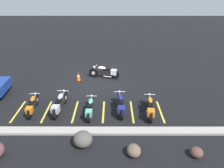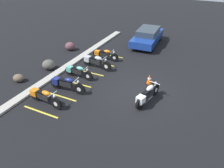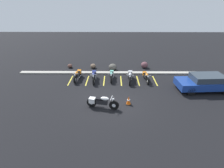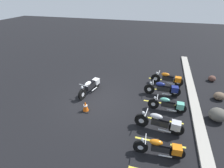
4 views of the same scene
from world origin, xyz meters
The scene contains 20 objects.
ground centered at (0.00, 0.00, 0.00)m, with size 60.00×60.00×0.00m, color black.
motorcycle_white_featured centered at (-0.70, -0.62, 0.46)m, with size 2.15×0.79×0.86m.
parked_bike_0 centered at (-3.10, 4.02, 0.44)m, with size 0.59×2.12×0.83m.
parked_bike_1 centered at (-1.61, 3.76, 0.45)m, with size 0.61×2.16×0.85m.
parked_bike_2 centered at (-0.05, 4.05, 0.41)m, with size 0.55×1.97×0.78m.
parked_bike_3 centered at (1.58, 3.72, 0.46)m, with size 0.64×2.22×0.87m.
parked_bike_4 centered at (2.99, 3.78, 0.41)m, with size 0.55×1.96×0.77m.
car_blue centered at (7.31, 2.02, 0.68)m, with size 4.39×2.04×1.29m.
concrete_curb centered at (0.00, 5.47, 0.06)m, with size 18.00×0.50×0.12m, color #A8A399.
landscape_rock_0 centered at (3.38, 7.03, 0.32)m, with size 0.71×0.78×0.64m, color brown.
landscape_rock_1 centered at (-2.02, 6.91, 0.23)m, with size 0.65×0.56×0.46m, color brown.
landscape_rock_2 centered at (-4.48, 6.98, 0.20)m, with size 0.50×0.49×0.40m, color brown.
landscape_rock_3 centered at (0.05, 6.35, 0.33)m, with size 0.83×0.80×0.65m, color #524F49.
traffic_cone centered at (1.15, -0.16, 0.29)m, with size 0.40×0.40×0.61m.
stall_line_0 centered at (-3.73, 3.74, 0.00)m, with size 0.10×2.10×0.00m, color gold.
stall_line_1 centered at (-2.22, 3.74, 0.00)m, with size 0.10×2.10×0.00m, color gold.
stall_line_2 centered at (-0.71, 3.74, 0.00)m, with size 0.10×2.10×0.00m, color gold.
stall_line_3 centered at (0.80, 3.74, 0.00)m, with size 0.10×2.10×0.00m, color gold.
stall_line_4 centered at (2.31, 3.74, 0.00)m, with size 0.10×2.10×0.00m, color gold.
stall_line_5 centered at (3.82, 3.74, 0.00)m, with size 0.10×2.10×0.00m, color gold.
Camera 3 is at (0.11, -10.40, 6.48)m, focal length 28.00 mm.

